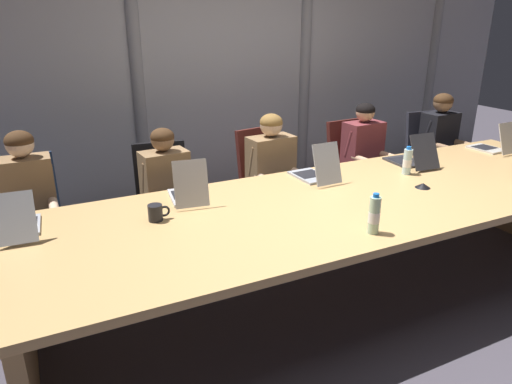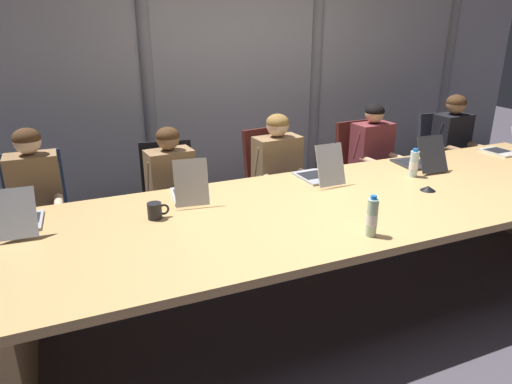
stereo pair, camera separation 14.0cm
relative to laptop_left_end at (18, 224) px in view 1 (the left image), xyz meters
name	(u,v)px [view 1 (the left image)]	position (x,y,z in m)	size (l,w,h in m)	color
ground_plane	(339,292)	(2.02, -0.38, -0.80)	(15.22, 15.22, 0.00)	#47424C
conference_table	(344,216)	(2.02, -0.38, -0.19)	(4.66, 1.40, 0.75)	tan
curtain_backdrop	(224,62)	(2.02, 1.76, 0.68)	(7.61, 0.17, 2.97)	#B2B2B7
laptop_left_end	(18,224)	(0.00, 0.00, 0.00)	(0.24, 0.44, 0.28)	#A8ADB7
laptop_left_mid	(188,192)	(1.03, 0.05, 0.01)	(0.27, 0.42, 0.32)	#BCBCC1
laptop_center	(315,172)	(2.04, 0.05, 0.01)	(0.24, 0.43, 0.31)	#A8ADB7
laptop_right_mid	(411,158)	(2.98, 0.02, 0.00)	(0.27, 0.46, 0.29)	#2D2D33
laptop_right_end	(493,145)	(3.97, 0.01, 0.00)	(0.24, 0.40, 0.29)	beige
office_chair_left_end	(35,238)	(0.05, 0.77, -0.44)	(0.60, 0.60, 0.96)	navy
office_chair_left_mid	(166,216)	(1.05, 0.77, -0.45)	(0.60, 0.61, 0.94)	black
office_chair_center	(268,196)	(2.03, 0.77, -0.44)	(0.60, 0.61, 0.97)	#511E19
office_chair_right_mid	(354,182)	(3.00, 0.77, -0.44)	(0.60, 0.60, 0.95)	#511E19
office_chair_right_end	(429,168)	(4.02, 0.77, -0.44)	(0.60, 0.61, 0.95)	#2D2D38
person_left_end	(30,207)	(0.06, 0.61, -0.13)	(0.36, 0.55, 1.19)	olive
person_left_mid	(170,191)	(1.06, 0.60, -0.17)	(0.41, 0.57, 1.11)	olive
person_center	(276,171)	(2.01, 0.61, -0.15)	(0.44, 0.56, 1.14)	olive
person_right_mid	(368,157)	(3.02, 0.61, -0.15)	(0.40, 0.56, 1.16)	brown
person_right_end	(444,143)	(4.02, 0.61, -0.13)	(0.39, 0.56, 1.18)	black
water_bottle_primary	(407,162)	(2.77, -0.16, 0.05)	(0.07, 0.07, 0.22)	silver
water_bottle_secondary	(374,215)	(1.82, -0.90, 0.06)	(0.07, 0.07, 0.24)	#ADD1B2
coffee_mug_far	(156,213)	(0.75, -0.18, 0.00)	(0.14, 0.09, 0.10)	black
conference_mic_left_side	(423,185)	(2.65, -0.45, -0.04)	(0.11, 0.11, 0.04)	black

